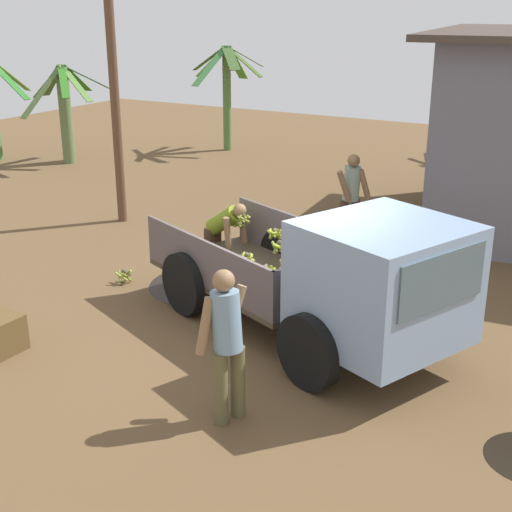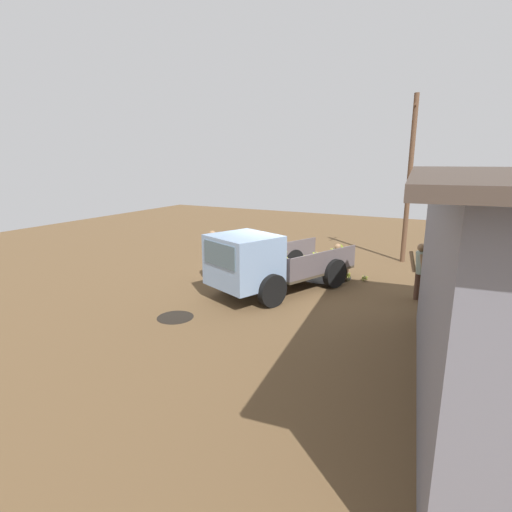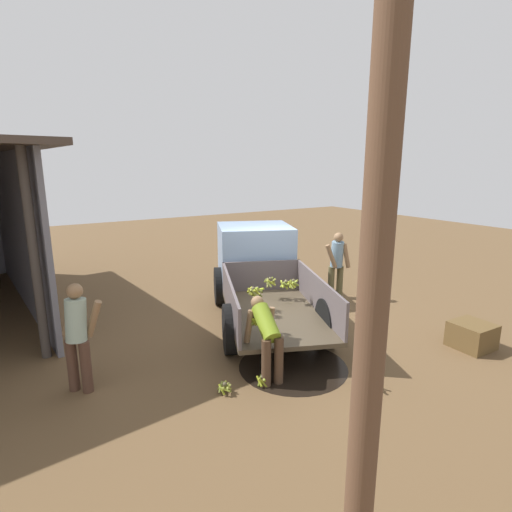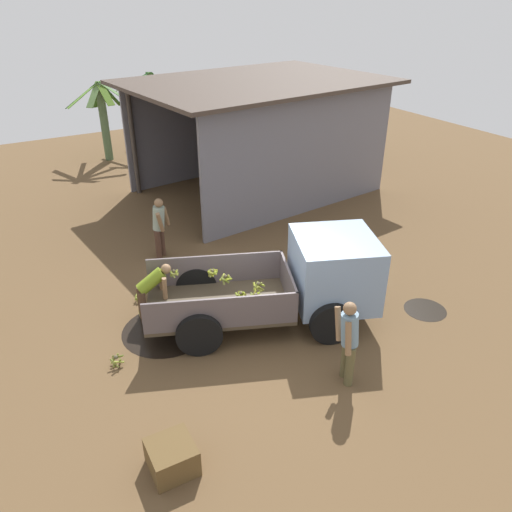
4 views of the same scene
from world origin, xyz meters
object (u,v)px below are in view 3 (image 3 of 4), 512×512
Objects in this scene: utility_pole at (381,193)px; banana_bunch_on_ground_0 at (263,380)px; person_foreground_visitor at (337,262)px; person_worker_loading at (267,334)px; banana_bunch_on_ground_1 at (371,382)px; wooden_crate_0 at (472,335)px; person_bystander_near_shed at (78,332)px; banana_bunch_on_ground_2 at (225,387)px; cargo_truck at (258,265)px.

utility_pole is 4.69m from banana_bunch_on_ground_0.
person_worker_loading is (-2.36, 3.66, -0.20)m from person_foreground_visitor.
banana_bunch_on_ground_0 is 0.68× the size of banana_bunch_on_ground_1.
banana_bunch_on_ground_0 is 4.17m from wooden_crate_0.
person_bystander_near_shed is 8.60× the size of banana_bunch_on_ground_0.
person_foreground_visitor reaches higher than banana_bunch_on_ground_2.
wooden_crate_0 is at bearing -129.30° from cargo_truck.
utility_pole is at bearing -122.97° from person_bystander_near_shed.
banana_bunch_on_ground_1 reaches higher than banana_bunch_on_ground_2.
person_bystander_near_shed reaches higher than banana_bunch_on_ground_0.
person_worker_loading is (-2.96, 1.68, -0.26)m from cargo_truck.
banana_bunch_on_ground_0 is (-2.55, 3.85, -0.85)m from person_foreground_visitor.
person_bystander_near_shed is (-1.19, 6.24, -0.02)m from person_foreground_visitor.
banana_bunch_on_ground_1 is at bearing -119.39° from banana_bunch_on_ground_2.
person_bystander_near_shed is at bearing -58.55° from person_foreground_visitor.
person_bystander_near_shed is at bearing 135.02° from cargo_truck.
person_bystander_near_shed is 7.05× the size of banana_bunch_on_ground_2.
wooden_crate_0 reaches higher than banana_bunch_on_ground_0.
banana_bunch_on_ground_0 is at bearing -75.65° from person_bystander_near_shed.
person_foreground_visitor is at bearing -84.39° from cargo_truck.
cargo_truck is 2.97× the size of person_foreground_visitor.
person_bystander_near_shed is at bearing 70.51° from wooden_crate_0.
utility_pole reaches higher than banana_bunch_on_ground_1.
utility_pole is 21.96× the size of banana_bunch_on_ground_1.
banana_bunch_on_ground_0 is at bearing 54.03° from banana_bunch_on_ground_1.
cargo_truck reaches higher than person_worker_loading.
banana_bunch_on_ground_1 is (-1.16, -1.15, -0.62)m from person_worker_loading.
person_foreground_visitor is at bearing -61.32° from banana_bunch_on_ground_2.
person_worker_loading reaches higher than banana_bunch_on_ground_2.
utility_pole is 26.50× the size of banana_bunch_on_ground_2.
cargo_truck is 4.68m from wooden_crate_0.
banana_bunch_on_ground_0 reaches higher than banana_bunch_on_ground_2.
person_foreground_visitor is 2.55× the size of wooden_crate_0.
person_foreground_visitor reaches higher than wooden_crate_0.
wooden_crate_0 reaches higher than banana_bunch_on_ground_1.
person_bystander_near_shed is at bearing 60.23° from banana_bunch_on_ground_0.
wooden_crate_0 is at bearing 24.24° from person_foreground_visitor.
cargo_truck is at bearing 28.33° from wooden_crate_0.
wooden_crate_0 is (-0.92, -4.07, 0.14)m from banana_bunch_on_ground_0.
wooden_crate_0 is (2.32, -5.40, -2.97)m from utility_pole.
person_foreground_visitor reaches higher than person_bystander_near_shed.
person_worker_loading is 5.33× the size of banana_bunch_on_ground_2.
cargo_truck is at bearing -26.68° from utility_pole.
person_foreground_visitor is (-0.60, -1.98, -0.07)m from cargo_truck.
banana_bunch_on_ground_2 is at bearing -40.62° from person_foreground_visitor.
cargo_truck is at bearing -86.05° from person_foreground_visitor.
person_foreground_visitor is 7.21× the size of banana_bunch_on_ground_2.
wooden_crate_0 is at bearing -66.74° from utility_pole.
banana_bunch_on_ground_0 is 0.29× the size of wooden_crate_0.
person_bystander_near_shed is at bearing 57.90° from banana_bunch_on_ground_1.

